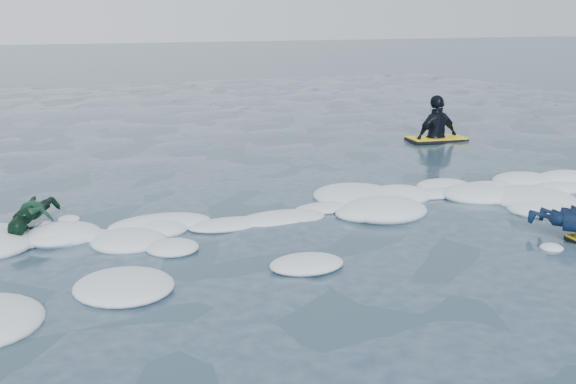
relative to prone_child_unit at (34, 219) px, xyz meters
name	(u,v)px	position (x,y,z in m)	size (l,w,h in m)	color
ground	(332,253)	(3.06, -2.03, -0.21)	(120.00, 120.00, 0.00)	#1B2F43
foam_band	(296,229)	(3.06, -1.00, -0.21)	(12.00, 3.10, 0.30)	white
prone_child_unit	(34,219)	(0.00, 0.00, 0.00)	(0.92, 1.20, 0.42)	black
waiting_rider_unit	(436,138)	(8.36, 3.71, -0.15)	(1.30, 0.83, 1.84)	black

